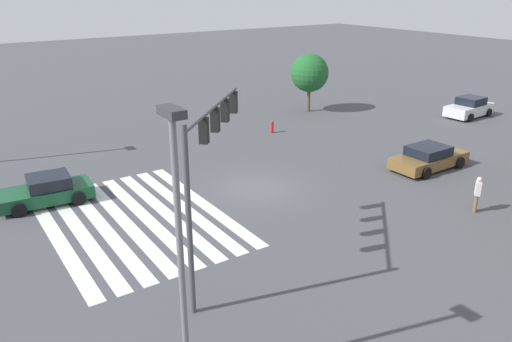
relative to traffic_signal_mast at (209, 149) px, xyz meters
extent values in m
plane|color=#47474C|center=(-5.70, 5.70, -4.76)|extent=(153.49, 153.49, 0.00)
cube|color=silver|center=(-5.70, -4.12, -4.75)|extent=(10.51, 0.60, 0.01)
cube|color=silver|center=(-5.70, -3.17, -4.75)|extent=(10.51, 0.60, 0.01)
cube|color=silver|center=(-5.70, -2.22, -4.75)|extent=(10.51, 0.60, 0.01)
cube|color=silver|center=(-5.70, -1.27, -4.75)|extent=(10.51, 0.60, 0.01)
cube|color=silver|center=(-5.70, -0.32, -4.75)|extent=(10.51, 0.60, 0.01)
cube|color=silver|center=(-5.70, 0.63, -4.75)|extent=(10.51, 0.60, 0.01)
cube|color=silver|center=(-5.70, 1.58, -4.75)|extent=(10.51, 0.60, 0.01)
cube|color=silver|center=(-5.70, 2.53, -4.75)|extent=(10.51, 0.60, 0.01)
cylinder|color=#47474C|center=(1.68, -1.68, -1.63)|extent=(0.18, 0.18, 6.26)
cylinder|color=#47474C|center=(-0.50, 0.50, 1.25)|extent=(4.46, 4.46, 0.12)
cube|color=black|center=(0.37, -0.37, 0.78)|extent=(0.40, 0.40, 0.84)
sphere|color=red|center=(0.26, -0.26, 0.78)|extent=(0.16, 0.16, 0.16)
cube|color=black|center=(-0.58, 0.58, 0.78)|extent=(0.40, 0.40, 0.84)
sphere|color=gold|center=(-0.69, 0.69, 0.78)|extent=(0.16, 0.16, 0.16)
cube|color=black|center=(-1.52, 1.52, 0.78)|extent=(0.40, 0.40, 0.84)
sphere|color=green|center=(-1.64, 1.64, 0.78)|extent=(0.16, 0.16, 0.16)
cube|color=black|center=(-2.47, 2.47, 0.78)|extent=(0.40, 0.40, 0.84)
sphere|color=red|center=(-2.58, 2.58, 0.78)|extent=(0.16, 0.16, 0.16)
cube|color=brown|center=(-2.71, 15.50, -4.27)|extent=(1.97, 4.74, 0.62)
cube|color=black|center=(-2.71, 15.36, -3.69)|extent=(1.76, 2.18, 0.53)
cylinder|color=black|center=(-3.71, 16.97, -4.43)|extent=(0.22, 0.66, 0.66)
cylinder|color=black|center=(-1.71, 16.98, -4.43)|extent=(0.22, 0.66, 0.66)
cylinder|color=black|center=(-3.70, 14.03, -4.43)|extent=(0.22, 0.66, 0.66)
cylinder|color=black|center=(-1.70, 14.04, -4.43)|extent=(0.22, 0.66, 0.66)
cube|color=#144728|center=(-9.80, -3.64, -4.27)|extent=(2.21, 4.34, 0.61)
cube|color=black|center=(-9.78, -3.44, -3.68)|extent=(1.85, 2.00, 0.57)
cylinder|color=black|center=(-8.91, -5.01, -4.43)|extent=(0.27, 0.66, 0.65)
cylinder|color=black|center=(-10.87, -4.87, -4.43)|extent=(0.27, 0.66, 0.65)
cylinder|color=black|center=(-8.72, -2.41, -4.43)|extent=(0.27, 0.66, 0.65)
cylinder|color=black|center=(-10.68, -2.27, -4.43)|extent=(0.27, 0.66, 0.65)
cube|color=silver|center=(-8.48, 27.67, -4.20)|extent=(2.09, 4.29, 0.77)
cube|color=black|center=(-8.48, 27.80, -3.52)|extent=(1.78, 1.93, 0.60)
cylinder|color=black|center=(-7.45, 26.43, -4.45)|extent=(0.25, 0.63, 0.62)
cylinder|color=black|center=(-9.36, 26.32, -4.45)|extent=(0.25, 0.63, 0.62)
cylinder|color=black|center=(-7.59, 29.02, -4.45)|extent=(0.25, 0.63, 0.62)
cylinder|color=black|center=(-9.50, 28.92, -4.45)|extent=(0.25, 0.63, 0.62)
cylinder|color=brown|center=(2.29, 12.47, -4.34)|extent=(0.14, 0.14, 0.83)
cylinder|color=brown|center=(2.19, 12.59, -4.34)|extent=(0.14, 0.14, 0.83)
cube|color=beige|center=(2.24, 12.53, -3.59)|extent=(0.40, 0.42, 0.66)
sphere|color=beige|center=(2.24, 12.53, -3.15)|extent=(0.23, 0.23, 0.23)
cylinder|color=slate|center=(4.38, -3.23, -1.11)|extent=(0.16, 0.16, 7.29)
cube|color=#333338|center=(4.38, -3.23, 2.63)|extent=(0.80, 0.36, 0.20)
cylinder|color=brown|center=(-16.79, 18.30, -3.84)|extent=(0.26, 0.26, 1.84)
sphere|color=#1E5B28|center=(-16.79, 18.30, -1.63)|extent=(3.02, 3.02, 3.02)
cylinder|color=red|center=(-13.41, 12.24, -4.41)|extent=(0.22, 0.22, 0.70)
sphere|color=red|center=(-13.41, 12.24, -4.00)|extent=(0.20, 0.20, 0.20)
camera|label=1|loc=(13.93, -7.48, 5.22)|focal=35.00mm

